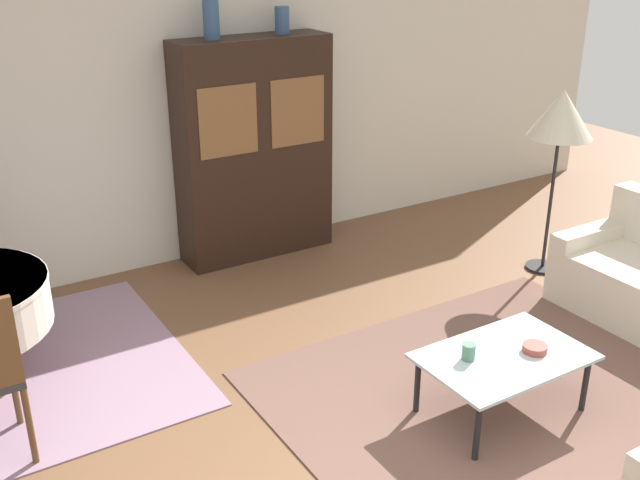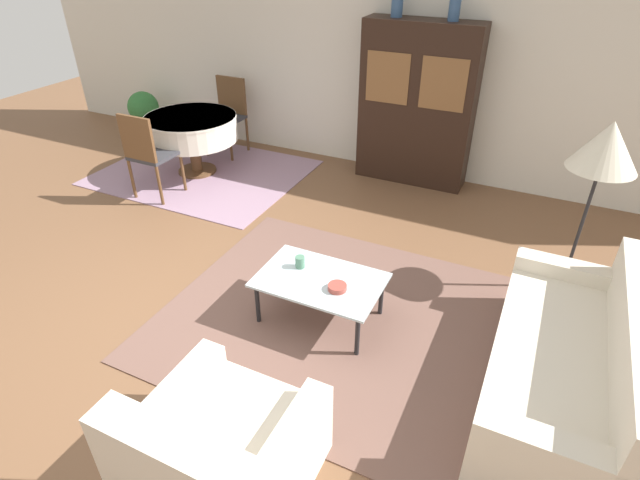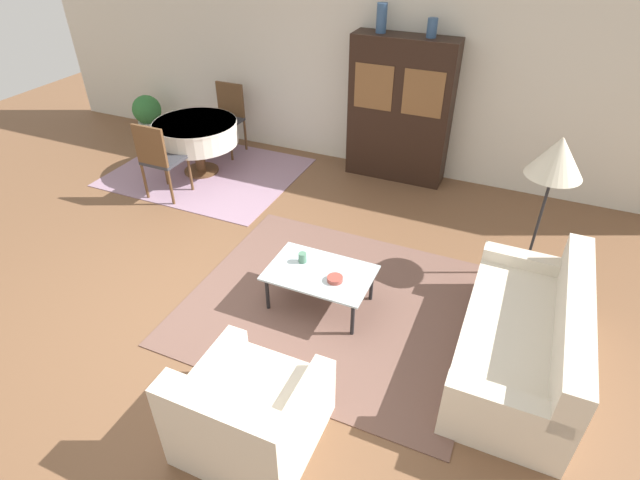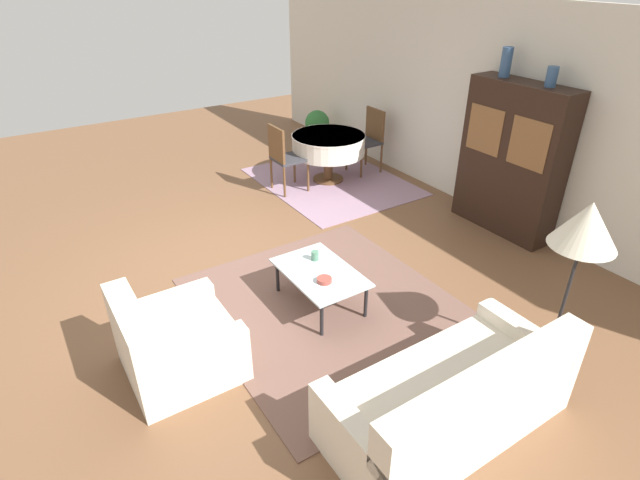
% 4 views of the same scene
% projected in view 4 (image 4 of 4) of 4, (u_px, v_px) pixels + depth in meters
% --- Properties ---
extents(ground_plane, '(14.00, 14.00, 0.00)m').
position_uv_depth(ground_plane, '(237.00, 277.00, 5.53)').
color(ground_plane, brown).
extents(wall_back, '(10.00, 0.06, 2.70)m').
position_uv_depth(wall_back, '(481.00, 109.00, 6.57)').
color(wall_back, beige).
rests_on(wall_back, ground_plane).
extents(area_rug, '(2.71, 2.37, 0.01)m').
position_uv_depth(area_rug, '(331.00, 308.00, 5.04)').
color(area_rug, brown).
rests_on(area_rug, ground_plane).
extents(dining_rug, '(2.50, 1.98, 0.01)m').
position_uv_depth(dining_rug, '(332.00, 181.00, 7.88)').
color(dining_rug, gray).
rests_on(dining_rug, ground_plane).
extents(couch, '(0.86, 1.86, 0.81)m').
position_uv_depth(couch, '(452.00, 400.00, 3.63)').
color(couch, beige).
rests_on(couch, ground_plane).
extents(armchair, '(0.89, 0.89, 0.78)m').
position_uv_depth(armchair, '(174.00, 345.00, 4.14)').
color(armchair, beige).
rests_on(armchair, ground_plane).
extents(coffee_table, '(0.97, 0.63, 0.38)m').
position_uv_depth(coffee_table, '(320.00, 274.00, 4.93)').
color(coffee_table, black).
rests_on(coffee_table, area_rug).
extents(display_cabinet, '(1.32, 0.39, 1.86)m').
position_uv_depth(display_cabinet, '(511.00, 160.00, 6.10)').
color(display_cabinet, black).
rests_on(display_cabinet, ground_plane).
extents(dining_table, '(1.12, 1.12, 0.73)m').
position_uv_depth(dining_table, '(328.00, 145.00, 7.64)').
color(dining_table, brown).
rests_on(dining_table, dining_rug).
extents(dining_chair_near, '(0.44, 0.44, 1.00)m').
position_uv_depth(dining_chair_near, '(284.00, 155.00, 7.27)').
color(dining_chair_near, brown).
rests_on(dining_chair_near, dining_rug).
extents(dining_chair_far, '(0.44, 0.44, 1.00)m').
position_uv_depth(dining_chair_far, '(369.00, 136.00, 8.01)').
color(dining_chair_far, brown).
rests_on(dining_chair_far, dining_rug).
extents(floor_lamp, '(0.51, 0.51, 1.51)m').
position_uv_depth(floor_lamp, '(586.00, 228.00, 3.80)').
color(floor_lamp, black).
rests_on(floor_lamp, ground_plane).
extents(cup, '(0.08, 0.08, 0.10)m').
position_uv_depth(cup, '(315.00, 256.00, 5.08)').
color(cup, '#4C7A60').
rests_on(cup, coffee_table).
extents(bowl, '(0.14, 0.14, 0.04)m').
position_uv_depth(bowl, '(324.00, 280.00, 4.75)').
color(bowl, '#9E4238').
rests_on(bowl, coffee_table).
extents(vase_tall, '(0.13, 0.13, 0.33)m').
position_uv_depth(vase_tall, '(506.00, 62.00, 5.80)').
color(vase_tall, '#33517A').
rests_on(vase_tall, display_cabinet).
extents(vase_short, '(0.12, 0.12, 0.21)m').
position_uv_depth(vase_short, '(552.00, 77.00, 5.37)').
color(vase_short, '#33517A').
rests_on(vase_short, display_cabinet).
extents(potted_plant, '(0.45, 0.45, 0.67)m').
position_uv_depth(potted_plant, '(317.00, 127.00, 9.19)').
color(potted_plant, beige).
rests_on(potted_plant, ground_plane).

